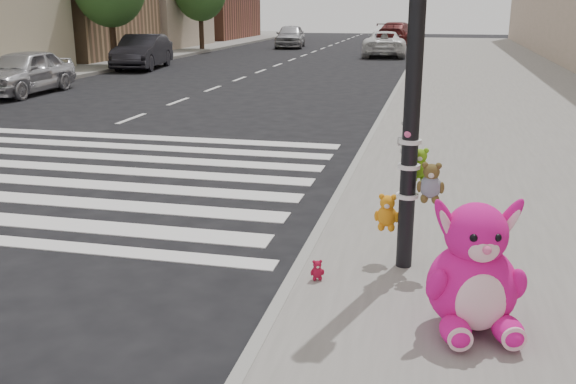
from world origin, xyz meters
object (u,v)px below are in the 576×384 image
(car_silver_far, at_px, (23,72))
(car_white_near, at_px, (384,44))
(red_teddy, at_px, (317,270))
(car_dark_far, at_px, (142,52))
(signal_pole, at_px, (413,106))
(pink_bunny, at_px, (474,277))

(car_silver_far, distance_m, car_white_near, 20.41)
(red_teddy, distance_m, car_white_near, 30.21)
(car_dark_far, bearing_deg, signal_pole, -66.53)
(red_teddy, bearing_deg, car_silver_far, 112.42)
(car_dark_far, bearing_deg, car_white_near, 36.22)
(signal_pole, height_order, car_silver_far, signal_pole)
(car_silver_far, bearing_deg, pink_bunny, -46.12)
(pink_bunny, relative_size, red_teddy, 5.52)
(signal_pole, relative_size, car_white_near, 0.83)
(signal_pole, xyz_separation_m, car_silver_far, (-12.41, 11.61, -1.09))
(pink_bunny, bearing_deg, car_silver_far, 120.87)
(pink_bunny, height_order, red_teddy, pink_bunny)
(car_white_near, bearing_deg, red_teddy, 89.21)
(pink_bunny, height_order, car_silver_far, car_silver_far)
(car_white_near, bearing_deg, car_dark_far, 39.98)
(signal_pole, relative_size, red_teddy, 19.31)
(car_dark_far, bearing_deg, car_silver_far, -98.22)
(red_teddy, bearing_deg, car_white_near, 72.46)
(signal_pole, bearing_deg, car_white_near, 95.30)
(signal_pole, relative_size, car_silver_far, 0.99)
(red_teddy, distance_m, car_dark_far, 23.70)
(signal_pole, distance_m, car_white_near, 29.73)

